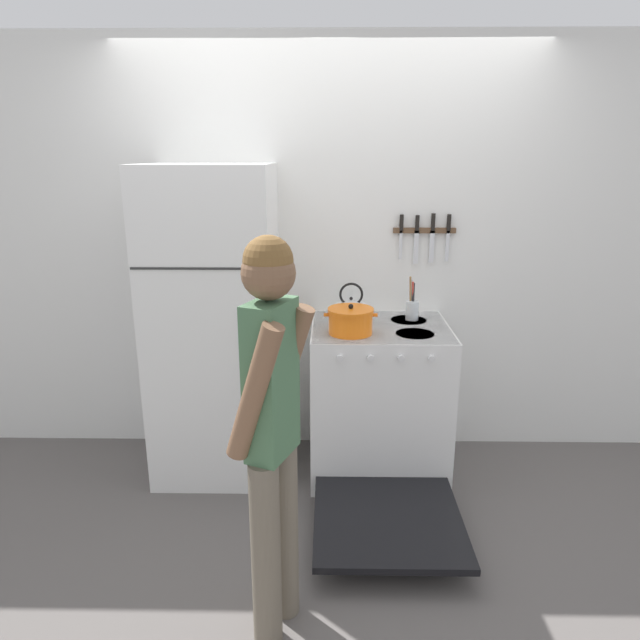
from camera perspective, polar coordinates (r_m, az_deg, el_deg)
The scene contains 9 objects.
ground_plane at distance 3.97m, azimuth 0.76°, elevation -11.93°, with size 14.00×14.00×0.00m, color #5B5654.
wall_back at distance 3.57m, azimuth 0.84°, elevation 6.62°, with size 10.00×0.06×2.55m.
refrigerator at distance 3.38m, azimuth -10.58°, elevation -0.54°, with size 0.71×0.67×1.83m.
stove_range at distance 3.44m, azimuth 5.82°, elevation -8.18°, with size 0.80×1.41×0.92m.
dutch_oven_pot at distance 3.15m, azimuth 2.99°, elevation -0.07°, with size 0.30×0.25×0.17m.
tea_kettle at distance 3.41m, azimuth 3.07°, elevation 1.10°, with size 0.23×0.18×0.23m.
utensil_jar at distance 3.45m, azimuth 9.12°, elevation 1.17°, with size 0.08×0.08×0.27m.
person at distance 2.15m, azimuth -4.92°, elevation -10.13°, with size 0.34×0.39×1.62m.
wall_knife_strip at distance 3.55m, azimuth 10.37°, elevation 8.81°, with size 0.38×0.03×0.31m.
Camera 1 is at (0.00, -3.49, 1.88)m, focal length 32.00 mm.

